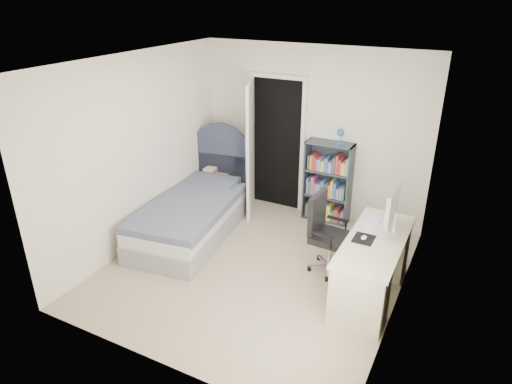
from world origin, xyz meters
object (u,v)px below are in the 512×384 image
at_px(bookcase, 328,185).
at_px(floor_lamp, 247,180).
at_px(bed, 195,212).
at_px(desk, 373,265).
at_px(office_chair, 325,229).
at_px(nightstand, 213,181).

bearing_deg(bookcase, floor_lamp, -164.02).
relative_size(bed, bookcase, 1.60).
distance_m(floor_lamp, desk, 2.54).
bearing_deg(bookcase, desk, -55.21).
bearing_deg(office_chair, desk, -22.14).
bearing_deg(nightstand, desk, -22.83).
height_order(nightstand, floor_lamp, floor_lamp).
relative_size(nightstand, bookcase, 0.44).
distance_m(nightstand, office_chair, 2.36).
distance_m(bed, nightstand, 0.90).
xyz_separation_m(bed, floor_lamp, (0.37, 0.87, 0.24)).
distance_m(nightstand, bookcase, 1.80).
bearing_deg(bed, desk, -7.24).
height_order(bed, floor_lamp, bed).
height_order(bed, nightstand, bed).
height_order(bed, desk, bed).
bearing_deg(desk, office_chair, 157.86).
bearing_deg(desk, bed, 172.76).
xyz_separation_m(nightstand, office_chair, (2.17, -0.92, 0.13)).
bearing_deg(floor_lamp, desk, -28.20).
height_order(bed, bookcase, bookcase).
relative_size(nightstand, floor_lamp, 0.48).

